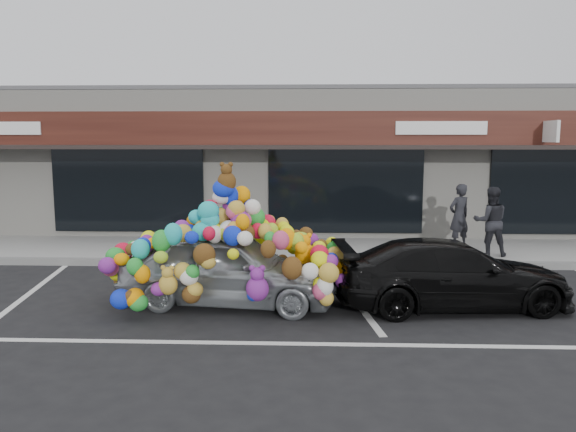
{
  "coord_description": "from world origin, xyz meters",
  "views": [
    {
      "loc": [
        2.02,
        -9.86,
        2.85
      ],
      "look_at": [
        1.59,
        1.4,
        1.31
      ],
      "focal_mm": 35.0,
      "sensor_mm": 36.0,
      "label": 1
    }
  ],
  "objects_px": {
    "black_sedan": "(452,274)",
    "pedestrian_a": "(459,216)",
    "toy_car": "(229,259)",
    "pedestrian_b": "(491,221)"
  },
  "relations": [
    {
      "from": "black_sedan",
      "to": "pedestrian_a",
      "type": "xyz_separation_m",
      "value": [
        1.29,
        4.51,
        0.38
      ]
    },
    {
      "from": "toy_car",
      "to": "black_sedan",
      "type": "bearing_deg",
      "value": -83.02
    },
    {
      "from": "pedestrian_b",
      "to": "black_sedan",
      "type": "bearing_deg",
      "value": 68.34
    },
    {
      "from": "toy_car",
      "to": "pedestrian_b",
      "type": "bearing_deg",
      "value": -49.54
    },
    {
      "from": "toy_car",
      "to": "black_sedan",
      "type": "height_order",
      "value": "toy_car"
    },
    {
      "from": "toy_car",
      "to": "pedestrian_a",
      "type": "relative_size",
      "value": 2.62
    },
    {
      "from": "black_sedan",
      "to": "pedestrian_a",
      "type": "distance_m",
      "value": 4.71
    },
    {
      "from": "black_sedan",
      "to": "pedestrian_a",
      "type": "bearing_deg",
      "value": -21.94
    },
    {
      "from": "toy_car",
      "to": "pedestrian_a",
      "type": "bearing_deg",
      "value": -41.22
    },
    {
      "from": "black_sedan",
      "to": "pedestrian_b",
      "type": "relative_size",
      "value": 2.47
    }
  ]
}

